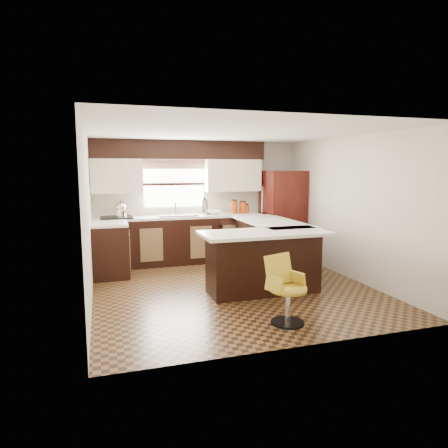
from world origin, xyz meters
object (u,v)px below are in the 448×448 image
object	(u,v)px
peninsula_long	(269,249)
bar_chair	(288,290)
peninsula_return	(263,263)
refrigerator	(283,215)

from	to	relation	value
peninsula_long	bar_chair	size ratio (longest dim) A/B	2.35
peninsula_return	refrigerator	distance (m)	2.52
refrigerator	bar_chair	size ratio (longest dim) A/B	2.18
peninsula_long	refrigerator	world-z (taller)	refrigerator
refrigerator	bar_chair	distance (m)	3.70
bar_chair	peninsula_return	bearing A→B (deg)	61.11
bar_chair	refrigerator	bearing A→B (deg)	45.80
peninsula_long	bar_chair	distance (m)	2.33
peninsula_return	refrigerator	size ratio (longest dim) A/B	0.91
refrigerator	bar_chair	xyz separation A→B (m)	(-1.52, -3.33, -0.49)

